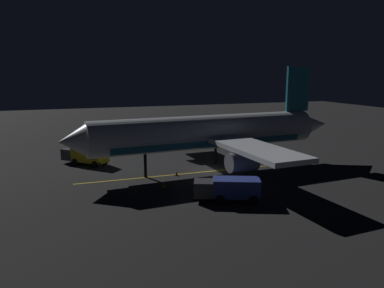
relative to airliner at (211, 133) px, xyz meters
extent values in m
cube|color=black|center=(-0.04, 0.60, -4.82)|extent=(180.00, 180.00, 0.20)
cube|color=gold|center=(-0.71, 4.60, -4.72)|extent=(0.25, 24.37, 0.01)
cylinder|color=silver|center=(-0.04, 0.60, 0.18)|extent=(6.09, 29.38, 4.14)
cube|color=teal|center=(-0.04, 0.60, -0.96)|extent=(5.59, 25.00, 0.75)
cone|color=silver|center=(-1.10, 16.39, 0.18)|extent=(4.27, 3.58, 4.06)
cone|color=silver|center=(1.06, -15.82, 0.18)|extent=(4.05, 5.21, 3.73)
cube|color=teal|center=(0.87, -12.96, 5.25)|extent=(0.60, 3.62, 5.99)
cube|color=silver|center=(-8.66, -1.44, -0.44)|extent=(13.63, 5.68, 0.50)
cylinder|color=slate|center=(-8.08, -0.20, -1.84)|extent=(2.31, 3.33, 2.10)
cube|color=silver|center=(8.78, -0.27, -0.44)|extent=(13.63, 5.68, 0.50)
cylinder|color=slate|center=(8.03, 0.88, -1.84)|extent=(2.31, 3.33, 2.10)
cylinder|color=black|center=(-0.58, 8.60, -3.31)|extent=(0.38, 0.38, 2.83)
cylinder|color=black|center=(-2.36, -2.02, -3.31)|extent=(0.38, 0.38, 2.83)
cylinder|color=black|center=(2.61, -1.69, -3.31)|extent=(0.38, 0.38, 2.83)
cube|color=gold|center=(7.67, 14.33, -3.37)|extent=(4.86, 4.89, 1.80)
cube|color=#38383D|center=(9.98, 16.68, -3.52)|extent=(2.68, 2.68, 1.50)
cylinder|color=black|center=(8.84, 15.53, -4.27)|extent=(2.28, 2.26, 0.90)
cylinder|color=black|center=(6.49, 13.14, -4.27)|extent=(2.28, 2.26, 0.90)
cube|color=navy|center=(-11.52, 2.16, -3.39)|extent=(3.63, 4.92, 1.76)
cube|color=#38383D|center=(-10.33, 5.05, -3.52)|extent=(2.53, 2.42, 1.50)
cylinder|color=black|center=(-10.93, 3.60, -4.27)|extent=(2.48, 1.71, 0.90)
cylinder|color=black|center=(-12.11, 0.72, -4.27)|extent=(2.48, 1.71, 0.90)
cylinder|color=black|center=(5.18, 13.33, -4.30)|extent=(0.32, 0.32, 0.85)
cylinder|color=yellow|center=(5.18, 13.33, -3.55)|extent=(0.40, 0.40, 0.65)
sphere|color=tan|center=(5.18, 13.33, -3.10)|extent=(0.24, 0.24, 0.24)
cone|color=#EA590F|center=(-5.21, 7.59, -4.45)|extent=(0.36, 0.36, 0.55)
cube|color=black|center=(-5.21, 7.59, -4.71)|extent=(0.50, 0.50, 0.03)
cone|color=#EA590F|center=(-1.14, 4.97, -4.45)|extent=(0.36, 0.36, 0.55)
cube|color=black|center=(-1.14, 4.97, -4.71)|extent=(0.50, 0.50, 0.03)
camera|label=1|loc=(-41.73, 17.27, 7.40)|focal=34.27mm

